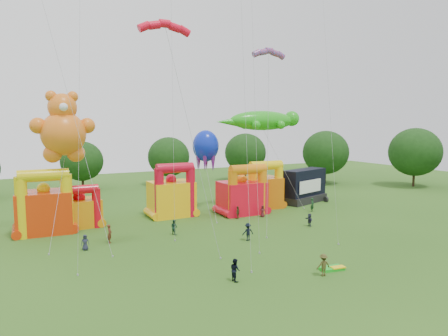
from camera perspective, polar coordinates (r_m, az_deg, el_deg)
name	(u,v)px	position (r m, az deg, el deg)	size (l,w,h in m)	color
ground	(319,303)	(29.43, 13.48, -18.20)	(160.00, 160.00, 0.00)	#285116
tree_ring	(302,213)	(27.20, 11.08, -6.27)	(122.99, 125.09, 12.07)	#352314
bouncy_castle_0	(45,209)	(48.98, -24.25, -5.30)	(6.01, 4.94, 7.32)	red
bouncy_castle_1	(80,210)	(50.30, -19.88, -5.73)	(4.87, 4.10, 5.16)	orange
bouncy_castle_2	(172,196)	(53.16, -7.43, -3.97)	(5.61, 4.56, 7.18)	#FFB60D
bouncy_castle_3	(243,195)	(54.31, 2.70, -3.84)	(5.77, 4.64, 6.86)	red
bouncy_castle_4	(261,190)	(58.31, 5.29, -3.12)	(6.04, 5.02, 6.97)	#D0620B
stage_trailer	(304,186)	(63.39, 11.38, -2.57)	(8.68, 5.44, 5.22)	black
teddy_bear_kite	(60,165)	(45.60, -22.33, 0.39)	(6.78, 10.25, 15.84)	orange
gecko_kite	(276,151)	(59.39, 7.41, 2.39)	(14.12, 8.04, 14.25)	green
octopus_kite	(209,177)	(54.49, -2.15, -1.27)	(4.42, 10.80, 11.39)	#0C23BA
parafoil_kites	(128,121)	(39.98, -13.55, 6.49)	(28.12, 14.19, 27.46)	red
diamond_kites	(216,81)	(39.39, -1.10, 12.29)	(27.19, 17.86, 40.85)	red
folded_kite_bundle	(332,268)	(35.53, 15.24, -13.65)	(2.12, 1.31, 0.31)	green
spectator_0	(85,242)	(41.34, -19.23, -10.01)	(0.75, 0.49, 1.54)	#23263B
spectator_1	(110,234)	(42.98, -16.03, -9.01)	(0.71, 0.46, 1.94)	#5F2A1B
spectator_2	(174,227)	(44.76, -7.14, -8.37)	(0.81, 0.63, 1.67)	#163826
spectator_3	(248,232)	(42.22, 3.43, -9.10)	(1.21, 0.69, 1.87)	black
spectator_4	(238,212)	(51.58, 1.98, -6.37)	(0.98, 0.41, 1.67)	#483E1D
spectator_5	(309,220)	(48.94, 12.10, -7.26)	(1.45, 0.46, 1.56)	#222239
spectator_6	(263,211)	(52.81, 5.54, -6.17)	(0.76, 0.49, 1.55)	#50171D
spectator_7	(312,205)	(57.08, 12.51, -5.15)	(0.70, 0.46, 1.92)	#16371B
spectator_8	(235,270)	(31.90, 1.59, -14.33)	(0.86, 0.67, 1.78)	black
spectator_9	(323,265)	(33.79, 14.01, -13.29)	(1.17, 0.67, 1.81)	#433F1A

